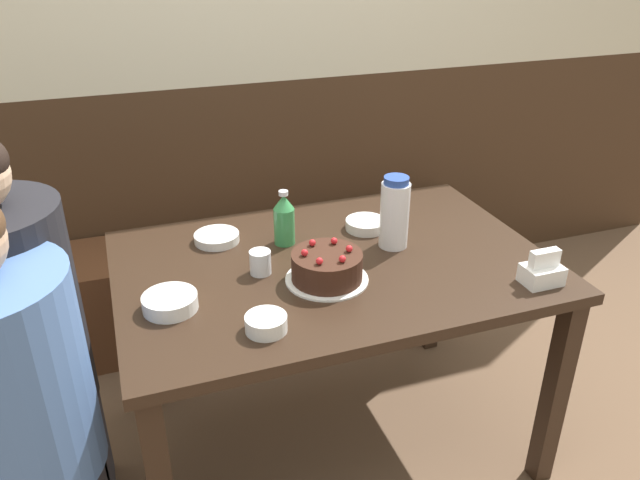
{
  "coord_description": "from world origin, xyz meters",
  "views": [
    {
      "loc": [
        -0.59,
        -1.55,
        1.65
      ],
      "look_at": [
        -0.02,
        0.05,
        0.78
      ],
      "focal_mm": 35.0,
      "sensor_mm": 36.0,
      "label": 1
    }
  ],
  "objects_px": {
    "bench_seat": "(267,275)",
    "bowl_side_dish": "(217,238)",
    "water_pitcher": "(395,213)",
    "soju_bottle": "(284,219)",
    "bowl_rice_small": "(366,225)",
    "person_pale_blue_shirt": "(12,424)",
    "napkin_holder": "(542,271)",
    "glass_water_tall": "(261,263)",
    "bowl_sauce_shallow": "(170,302)",
    "bowl_soup_white": "(266,323)",
    "person_teal_shirt": "(18,358)",
    "birthday_cake": "(327,267)"
  },
  "relations": [
    {
      "from": "water_pitcher",
      "to": "bowl_rice_small",
      "type": "relative_size",
      "value": 1.73
    },
    {
      "from": "water_pitcher",
      "to": "person_teal_shirt",
      "type": "xyz_separation_m",
      "value": [
        -1.12,
        -0.05,
        -0.23
      ]
    },
    {
      "from": "soju_bottle",
      "to": "person_pale_blue_shirt",
      "type": "height_order",
      "value": "person_pale_blue_shirt"
    },
    {
      "from": "bowl_rice_small",
      "to": "person_pale_blue_shirt",
      "type": "distance_m",
      "value": 1.18
    },
    {
      "from": "bench_seat",
      "to": "bowl_side_dish",
      "type": "distance_m",
      "value": 0.84
    },
    {
      "from": "glass_water_tall",
      "to": "soju_bottle",
      "type": "bearing_deg",
      "value": 53.3
    },
    {
      "from": "bench_seat",
      "to": "bowl_side_dish",
      "type": "height_order",
      "value": "bowl_side_dish"
    },
    {
      "from": "bowl_sauce_shallow",
      "to": "glass_water_tall",
      "type": "distance_m",
      "value": 0.29
    },
    {
      "from": "bowl_rice_small",
      "to": "person_pale_blue_shirt",
      "type": "bearing_deg",
      "value": -158.55
    },
    {
      "from": "birthday_cake",
      "to": "glass_water_tall",
      "type": "bearing_deg",
      "value": 149.08
    },
    {
      "from": "bench_seat",
      "to": "bowl_rice_small",
      "type": "relative_size",
      "value": 14.56
    },
    {
      "from": "bowl_side_dish",
      "to": "glass_water_tall",
      "type": "relative_size",
      "value": 2.03
    },
    {
      "from": "water_pitcher",
      "to": "person_teal_shirt",
      "type": "bearing_deg",
      "value": -177.63
    },
    {
      "from": "bench_seat",
      "to": "soju_bottle",
      "type": "relative_size",
      "value": 10.86
    },
    {
      "from": "glass_water_tall",
      "to": "person_pale_blue_shirt",
      "type": "height_order",
      "value": "person_pale_blue_shirt"
    },
    {
      "from": "glass_water_tall",
      "to": "person_pale_blue_shirt",
      "type": "distance_m",
      "value": 0.75
    },
    {
      "from": "glass_water_tall",
      "to": "bowl_soup_white",
      "type": "bearing_deg",
      "value": -102.03
    },
    {
      "from": "bowl_side_dish",
      "to": "bowl_sauce_shallow",
      "type": "xyz_separation_m",
      "value": [
        -0.19,
        -0.35,
        0.01
      ]
    },
    {
      "from": "bench_seat",
      "to": "napkin_holder",
      "type": "relative_size",
      "value": 17.81
    },
    {
      "from": "bowl_soup_white",
      "to": "glass_water_tall",
      "type": "bearing_deg",
      "value": 77.97
    },
    {
      "from": "birthday_cake",
      "to": "bowl_side_dish",
      "type": "distance_m",
      "value": 0.43
    },
    {
      "from": "water_pitcher",
      "to": "bowl_sauce_shallow",
      "type": "xyz_separation_m",
      "value": [
        -0.72,
        -0.14,
        -0.09
      ]
    },
    {
      "from": "soju_bottle",
      "to": "bowl_rice_small",
      "type": "distance_m",
      "value": 0.29
    },
    {
      "from": "bowl_rice_small",
      "to": "bowl_soup_white",
      "type": "bearing_deg",
      "value": -135.84
    },
    {
      "from": "water_pitcher",
      "to": "napkin_holder",
      "type": "relative_size",
      "value": 2.12
    },
    {
      "from": "bowl_side_dish",
      "to": "bench_seat",
      "type": "bearing_deg",
      "value": 62.42
    },
    {
      "from": "glass_water_tall",
      "to": "person_teal_shirt",
      "type": "bearing_deg",
      "value": -178.78
    },
    {
      "from": "bench_seat",
      "to": "bowl_rice_small",
      "type": "height_order",
      "value": "bowl_rice_small"
    },
    {
      "from": "bowl_side_dish",
      "to": "bowl_sauce_shallow",
      "type": "distance_m",
      "value": 0.4
    },
    {
      "from": "bowl_sauce_shallow",
      "to": "bowl_side_dish",
      "type": "bearing_deg",
      "value": 61.02
    },
    {
      "from": "water_pitcher",
      "to": "napkin_holder",
      "type": "bearing_deg",
      "value": -49.89
    },
    {
      "from": "person_teal_shirt",
      "to": "person_pale_blue_shirt",
      "type": "height_order",
      "value": "person_teal_shirt"
    },
    {
      "from": "birthday_cake",
      "to": "bench_seat",
      "type": "bearing_deg",
      "value": 86.57
    },
    {
      "from": "bench_seat",
      "to": "bowl_side_dish",
      "type": "relative_size",
      "value": 13.56
    },
    {
      "from": "person_teal_shirt",
      "to": "napkin_holder",
      "type": "bearing_deg",
      "value": -12.15
    },
    {
      "from": "bowl_rice_small",
      "to": "glass_water_tall",
      "type": "xyz_separation_m",
      "value": [
        -0.41,
        -0.17,
        0.02
      ]
    },
    {
      "from": "bowl_rice_small",
      "to": "person_teal_shirt",
      "type": "relative_size",
      "value": 0.11
    },
    {
      "from": "bowl_soup_white",
      "to": "bowl_sauce_shallow",
      "type": "bearing_deg",
      "value": 139.99
    },
    {
      "from": "napkin_holder",
      "to": "glass_water_tall",
      "type": "xyz_separation_m",
      "value": [
        -0.74,
        0.32,
        -0.0
      ]
    },
    {
      "from": "person_pale_blue_shirt",
      "to": "bench_seat",
      "type": "bearing_deg",
      "value": 50.25
    },
    {
      "from": "soju_bottle",
      "to": "bowl_sauce_shallow",
      "type": "distance_m",
      "value": 0.48
    },
    {
      "from": "bowl_soup_white",
      "to": "bowl_side_dish",
      "type": "distance_m",
      "value": 0.53
    },
    {
      "from": "bowl_rice_small",
      "to": "birthday_cake",
      "type": "bearing_deg",
      "value": -131.23
    },
    {
      "from": "water_pitcher",
      "to": "soju_bottle",
      "type": "bearing_deg",
      "value": 157.67
    },
    {
      "from": "water_pitcher",
      "to": "person_pale_blue_shirt",
      "type": "relative_size",
      "value": 0.2
    },
    {
      "from": "napkin_holder",
      "to": "bowl_rice_small",
      "type": "bearing_deg",
      "value": 124.06
    },
    {
      "from": "soju_bottle",
      "to": "bench_seat",
      "type": "bearing_deg",
      "value": 81.24
    },
    {
      "from": "bowl_rice_small",
      "to": "soju_bottle",
      "type": "bearing_deg",
      "value": -178.63
    },
    {
      "from": "birthday_cake",
      "to": "person_pale_blue_shirt",
      "type": "distance_m",
      "value": 0.88
    },
    {
      "from": "bowl_sauce_shallow",
      "to": "bench_seat",
      "type": "bearing_deg",
      "value": 61.89
    }
  ]
}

